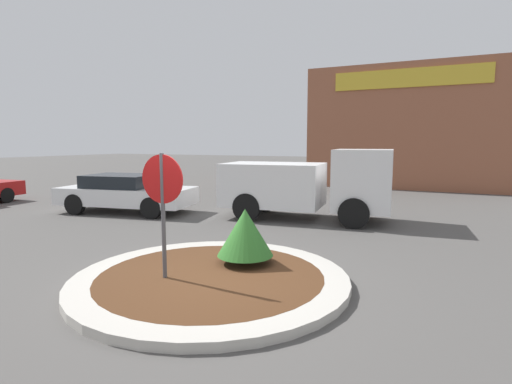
{
  "coord_description": "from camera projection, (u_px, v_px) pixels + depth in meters",
  "views": [
    {
      "loc": [
        3.51,
        -5.62,
        2.38
      ],
      "look_at": [
        -0.5,
        2.86,
        1.22
      ],
      "focal_mm": 28.0,
      "sensor_mm": 36.0,
      "label": 1
    }
  ],
  "objects": [
    {
      "name": "ground_plane",
      "position": [
        211.0,
        283.0,
        6.83
      ],
      "size": [
        120.0,
        120.0,
        0.0
      ],
      "primitive_type": "plane",
      "color": "#514F4C"
    },
    {
      "name": "traffic_island",
      "position": [
        211.0,
        279.0,
        6.82
      ],
      "size": [
        4.68,
        4.68,
        0.14
      ],
      "color": "#BCB7AD",
      "rests_on": "ground_plane"
    },
    {
      "name": "stop_sign",
      "position": [
        163.0,
        194.0,
        6.5
      ],
      "size": [
        0.8,
        0.07,
        2.22
      ],
      "color": "#4C4C51",
      "rests_on": "ground_plane"
    },
    {
      "name": "island_shrub",
      "position": [
        245.0,
        232.0,
        7.39
      ],
      "size": [
        1.04,
        1.04,
        1.02
      ],
      "color": "brown",
      "rests_on": "traffic_island"
    },
    {
      "name": "utility_truck",
      "position": [
        308.0,
        184.0,
        12.34
      ],
      "size": [
        5.3,
        2.54,
        2.18
      ],
      "rotation": [
        0.0,
        0.0,
        0.11
      ],
      "color": "white",
      "rests_on": "ground_plane"
    },
    {
      "name": "storefront_building",
      "position": [
        412.0,
        129.0,
        22.35
      ],
      "size": [
        10.29,
        6.07,
        6.32
      ],
      "color": "#93563D",
      "rests_on": "ground_plane"
    },
    {
      "name": "parked_sedan_white",
      "position": [
        126.0,
        193.0,
        13.67
      ],
      "size": [
        4.81,
        2.64,
        1.29
      ],
      "rotation": [
        0.0,
        0.0,
        0.18
      ],
      "color": "silver",
      "rests_on": "ground_plane"
    }
  ]
}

